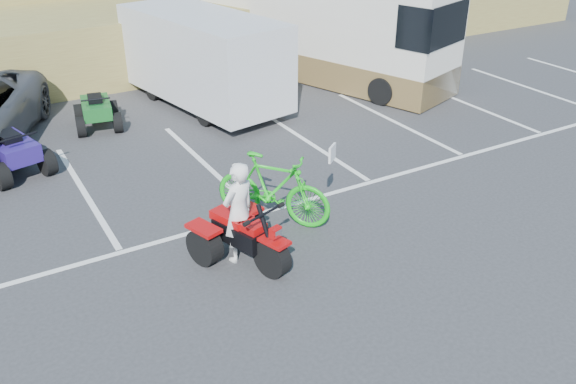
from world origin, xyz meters
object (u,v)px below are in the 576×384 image
rv_motorhome (321,34)px  quad_atv_green (99,127)px  rider (239,212)px  cargo_trailer (203,57)px  red_trike_atv (247,261)px  green_dirt_bike (273,189)px  quad_atv_blue (17,173)px

rv_motorhome → quad_atv_green: (-7.40, -0.96, -1.36)m
rider → quad_atv_green: size_ratio=1.21×
rider → cargo_trailer: (2.60, 7.51, 0.47)m
cargo_trailer → quad_atv_green: cargo_trailer is taller
cargo_trailer → quad_atv_green: (-3.11, -0.25, -1.37)m
red_trike_atv → rv_motorhome: rv_motorhome is taller
green_dirt_bike → quad_atv_green: 6.66m
rv_motorhome → quad_atv_blue: bearing=176.9°
rider → rv_motorhome: rv_motorhome is taller
red_trike_atv → rider: size_ratio=0.97×
red_trike_atv → green_dirt_bike: bearing=24.8°
quad_atv_blue → quad_atv_green: quad_atv_blue is taller
cargo_trailer → rider: bearing=-119.6°
red_trike_atv → rider: rider is taller
rider → quad_atv_green: rider is taller
rider → cargo_trailer: size_ratio=0.31×
rider → green_dirt_bike: bearing=-160.9°
rv_motorhome → red_trike_atv: bearing=-148.4°
green_dirt_bike → cargo_trailer: bearing=39.2°
rider → quad_atv_blue: 6.19m
cargo_trailer → quad_atv_green: size_ratio=3.87×
green_dirt_bike → quad_atv_green: green_dirt_bike is taller
cargo_trailer → rv_motorhome: bearing=-1.0°
red_trike_atv → green_dirt_bike: 1.58m
rider → rv_motorhome: size_ratio=0.20×
cargo_trailer → quad_atv_blue: bearing=-169.6°
quad_atv_blue → quad_atv_green: bearing=23.5°
red_trike_atv → cargo_trailer: size_ratio=0.30×
cargo_trailer → red_trike_atv: bearing=-118.9°
green_dirt_bike → quad_atv_blue: bearing=92.0°
cargo_trailer → rv_motorhome: size_ratio=0.64×
rider → red_trike_atv: bearing=90.0°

